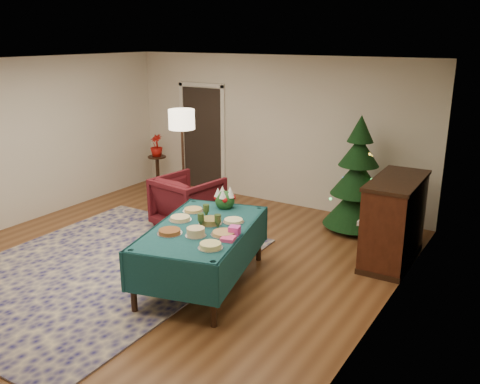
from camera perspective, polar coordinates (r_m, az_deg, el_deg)
The scene contains 24 objects.
room_shell at distance 6.58m, azimuth -10.91°, elevation 2.13°, with size 7.00×7.00×7.00m.
doorway at distance 10.26m, azimuth -4.23°, elevation 6.32°, with size 1.08×0.04×2.16m.
rug at distance 7.20m, azimuth -15.61°, elevation -8.27°, with size 3.20×4.20×0.02m, color #171654.
buffet_table at distance 6.33m, azimuth -4.28°, elevation -5.21°, with size 1.61×2.20×0.77m.
platter_0 at distance 5.64m, azimuth -3.34°, elevation -6.06°, with size 0.28×0.28×0.06m.
platter_1 at distance 6.09m, azimuth -7.90°, elevation -4.46°, with size 0.30×0.30×0.05m.
platter_2 at distance 5.98m, azimuth -4.99°, elevation -4.52°, with size 0.25×0.25×0.10m.
platter_3 at distance 6.00m, azimuth -1.84°, elevation -4.67°, with size 0.31×0.31×0.04m.
platter_4 at distance 6.50m, azimuth -6.72°, elevation -2.98°, with size 0.29×0.29×0.05m.
platter_5 at distance 6.35m, azimuth -3.35°, elevation -3.31°, with size 0.29×0.29×0.07m.
platter_6 at distance 6.40m, azimuth -0.74°, elevation -3.26°, with size 0.27×0.27×0.04m.
platter_7 at distance 6.81m, azimuth -5.28°, elevation -2.04°, with size 0.28×0.28×0.04m.
goblet_0 at distance 6.54m, azimuth -3.82°, elevation -2.12°, with size 0.08×0.08×0.18m.
goblet_1 at distance 6.18m, azimuth -2.51°, elevation -3.29°, with size 0.08×0.08×0.18m.
goblet_2 at distance 6.23m, azimuth -4.42°, elevation -3.15°, with size 0.08×0.08×0.18m.
napkin_stack at distance 5.85m, azimuth -1.34°, elevation -5.26°, with size 0.15×0.15×0.04m, color #F74488.
gift_box at distance 6.00m, azimuth -0.63°, elevation -4.34°, with size 0.12×0.12×0.10m, color #E840B5.
centerpiece at distance 6.90m, azimuth -1.72°, elevation -0.71°, with size 0.28×0.28×0.32m.
armchair at distance 8.28m, azimuth -5.85°, elevation -0.83°, with size 0.92×0.86×0.95m, color #4E1017.
floor_lamp at distance 8.72m, azimuth -6.55°, elevation 7.39°, with size 0.44×0.44×1.83m.
side_table at distance 10.59m, azimuth -9.23°, elevation 2.20°, with size 0.37×0.37×0.66m.
potted_plant at distance 10.48m, azimuth -9.35°, elevation 4.65°, with size 0.25×0.44×0.25m, color #AA120C.
christmas_tree at distance 8.24m, azimuth 13.04°, elevation 1.35°, with size 1.36×1.36×1.87m.
piano at distance 7.29m, azimuth 16.88°, elevation -3.16°, with size 0.69×1.39×1.19m.
Camera 1 is at (4.37, -4.63, 3.03)m, focal length 38.00 mm.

